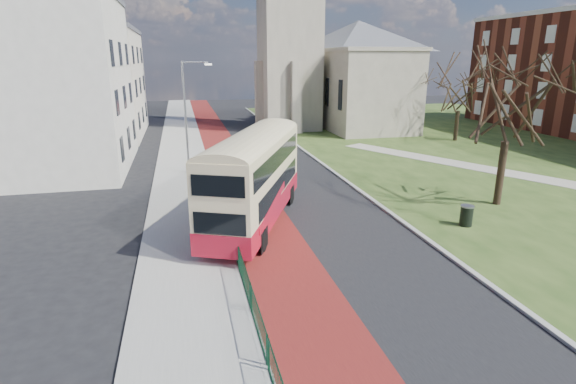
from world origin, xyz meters
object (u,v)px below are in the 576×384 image
object	(u,v)px
bus	(255,175)
winter_tree_far	(461,87)
streetlamp	(187,112)
winter_tree_near	(513,89)
litter_bin	(466,215)

from	to	relation	value
bus	winter_tree_far	bearing A→B (deg)	62.61
streetlamp	bus	world-z (taller)	streetlamp
winter_tree_near	winter_tree_far	size ratio (longest dim) A/B	1.22
winter_tree_near	winter_tree_far	distance (m)	22.07
bus	winter_tree_near	xyz separation A→B (m)	(14.36, -0.14, 4.07)
bus	winter_tree_near	size ratio (longest dim) A/B	1.15
litter_bin	bus	bearing A→B (deg)	164.53
streetlamp	bus	distance (m)	12.14
winter_tree_far	litter_bin	distance (m)	26.82
bus	litter_bin	distance (m)	11.00
streetlamp	litter_bin	size ratio (longest dim) A/B	7.40
streetlamp	litter_bin	bearing A→B (deg)	-47.30
winter_tree_near	winter_tree_far	bearing A→B (deg)	63.02
bus	winter_tree_far	size ratio (longest dim) A/B	1.41
litter_bin	streetlamp	bearing A→B (deg)	132.70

